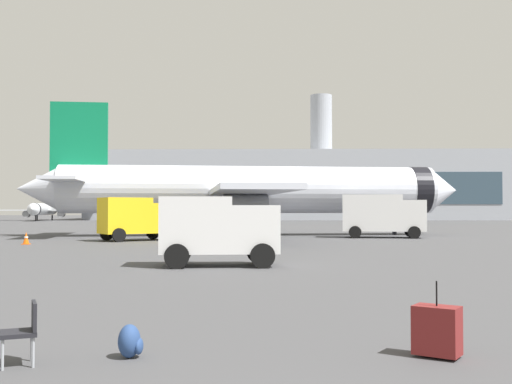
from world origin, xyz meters
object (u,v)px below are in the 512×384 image
Objects in this scene: safety_cone_near at (26,238)px; rolling_suitcase at (437,330)px; fuel_truck at (382,214)px; cargo_van at (218,227)px; service_truck at (136,217)px; safety_cone_far at (244,230)px; airplane_taxiing at (44,209)px; traveller_backpack at (130,342)px; airplane_at_gate at (248,190)px; gate_chair at (24,329)px.

rolling_suitcase reaches higher than safety_cone_near.
fuel_truck is 37.31m from rolling_suitcase.
service_truck is at bearing 111.34° from cargo_van.
service_truck is 19.55m from cargo_van.
safety_cone_near is at bearing -127.83° from safety_cone_far.
traveller_backpack is at bearing -68.93° from airplane_taxiing.
airplane_taxiing is 3.21× the size of fuel_truck.
airplane_taxiing is 71.13m from safety_cone_far.
airplane_taxiing is at bearing 111.07° from traveller_backpack.
safety_cone_far is 44.05m from rolling_suitcase.
cargo_van is at bearing -90.34° from airplane_at_gate.
safety_cone_near is (-23.08, -9.05, -1.40)m from fuel_truck.
rolling_suitcase is 4.44m from traveller_backpack.
airplane_taxiing reaches higher than safety_cone_far.
service_truck is 4.73× the size of rolling_suitcase.
cargo_van is at bearing -114.37° from fuel_truck.
service_truck reaches higher than safety_cone_near.
airplane_taxiing is at bearing 122.53° from airplane_at_gate.
gate_chair is at bearing -69.68° from airplane_taxiing.
safety_cone_near reaches higher than traveller_backpack.
fuel_truck reaches higher than gate_chair.
safety_cone_far is 0.81× the size of gate_chair.
airplane_taxiing is 3.85× the size of service_truck.
airplane_at_gate is 40.66m from traveller_backpack.
traveller_backpack is at bearing -105.64° from fuel_truck.
service_truck reaches higher than traveller_backpack.
traveller_backpack is (-10.35, -36.95, -1.54)m from fuel_truck.
traveller_backpack is (0.28, -43.93, -0.11)m from safety_cone_far.
traveller_backpack is (12.73, -27.90, -0.14)m from safety_cone_near.
airplane_taxiing is 23.29× the size of gate_chair.
airplane_at_gate reaches higher than service_truck.
fuel_truck is (17.42, 4.54, 0.16)m from service_truck.
safety_cone_near is at bearing -141.42° from service_truck.
safety_cone_far is at bearing -56.31° from airplane_taxiing.
rolling_suitcase is at bearing -72.67° from cargo_van.
traveller_backpack is at bearing -90.28° from airplane_at_gate.
airplane_at_gate is 1.78× the size of airplane_taxiing.
service_truck reaches higher than rolling_suitcase.
fuel_truck is 39.21m from gate_chair.
cargo_van is 18.76m from safety_cone_near.
safety_cone_far is at bearing 96.13° from rolling_suitcase.
safety_cone_near is 0.69× the size of rolling_suitcase.
fuel_truck is at bearing 21.42° from safety_cone_near.
airplane_taxiing reaches higher than fuel_truck.
service_truck is 33.36m from gate_chair.
cargo_van is 6.07× the size of safety_cone_near.
airplane_taxiing is at bearing 127.12° from fuel_truck.
airplane_at_gate reaches higher than traveller_backpack.
airplane_taxiing is at bearing 110.32° from gate_chair.
safety_cone_far is at bearing 52.17° from safety_cone_near.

